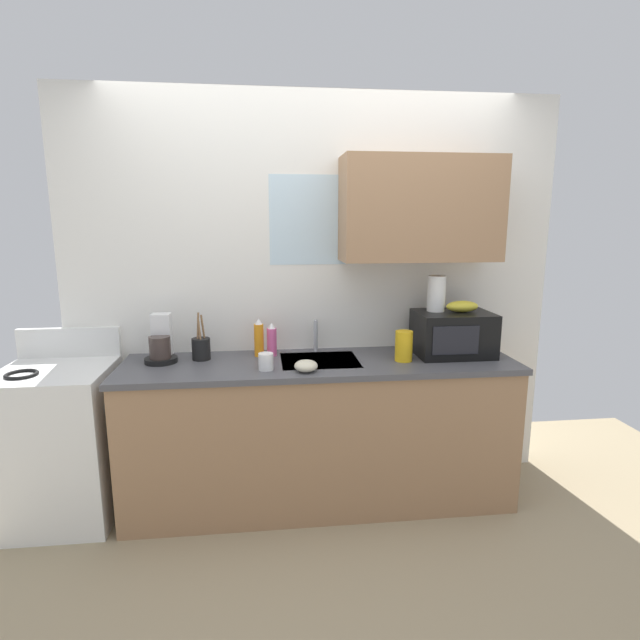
{
  "coord_description": "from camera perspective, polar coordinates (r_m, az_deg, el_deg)",
  "views": [
    {
      "loc": [
        -0.33,
        -2.86,
        1.73
      ],
      "look_at": [
        0.0,
        0.0,
        1.15
      ],
      "focal_mm": 28.16,
      "sensor_mm": 36.0,
      "label": 1
    }
  ],
  "objects": [
    {
      "name": "kitchen_wall_assembly",
      "position": [
        3.23,
        1.53,
        4.76
      ],
      "size": [
        3.11,
        0.42,
        2.5
      ],
      "color": "white",
      "rests_on": "ground"
    },
    {
      "name": "counter_unit",
      "position": [
        3.15,
        -0.0,
        -12.43
      ],
      "size": [
        2.34,
        0.63,
        0.9
      ],
      "color": "#9E7551",
      "rests_on": "ground"
    },
    {
      "name": "sink_faucet",
      "position": [
        3.21,
        -0.52,
        -1.78
      ],
      "size": [
        0.03,
        0.03,
        0.2
      ],
      "primitive_type": "cylinder",
      "color": "#B2B5BA",
      "rests_on": "counter_unit"
    },
    {
      "name": "stove_range",
      "position": [
        3.35,
        -27.39,
        -12.27
      ],
      "size": [
        0.6,
        0.6,
        1.08
      ],
      "color": "white",
      "rests_on": "ground"
    },
    {
      "name": "microwave",
      "position": [
        3.21,
        14.87,
        -1.5
      ],
      "size": [
        0.46,
        0.35,
        0.27
      ],
      "color": "black",
      "rests_on": "counter_unit"
    },
    {
      "name": "banana_bunch",
      "position": [
        3.2,
        15.85,
        1.5
      ],
      "size": [
        0.2,
        0.11,
        0.07
      ],
      "primitive_type": "ellipsoid",
      "color": "gold",
      "rests_on": "microwave"
    },
    {
      "name": "paper_towel_roll",
      "position": [
        3.18,
        13.09,
        2.95
      ],
      "size": [
        0.11,
        0.11,
        0.22
      ],
      "primitive_type": "cylinder",
      "color": "white",
      "rests_on": "microwave"
    },
    {
      "name": "coffee_maker",
      "position": [
        3.12,
        -17.61,
        -2.62
      ],
      "size": [
        0.19,
        0.21,
        0.28
      ],
      "color": "black",
      "rests_on": "counter_unit"
    },
    {
      "name": "dish_soap_bottle_pink",
      "position": [
        3.11,
        -5.5,
        -2.32
      ],
      "size": [
        0.06,
        0.06,
        0.21
      ],
      "color": "#E55999",
      "rests_on": "counter_unit"
    },
    {
      "name": "dish_soap_bottle_orange",
      "position": [
        3.1,
        -6.96,
        -2.1
      ],
      "size": [
        0.06,
        0.06,
        0.24
      ],
      "color": "orange",
      "rests_on": "counter_unit"
    },
    {
      "name": "cereal_canister",
      "position": [
        3.03,
        9.5,
        -2.93
      ],
      "size": [
        0.1,
        0.1,
        0.18
      ],
      "primitive_type": "cylinder",
      "color": "gold",
      "rests_on": "counter_unit"
    },
    {
      "name": "mug_white",
      "position": [
        2.83,
        -6.16,
        -4.72
      ],
      "size": [
        0.08,
        0.08,
        0.09
      ],
      "primitive_type": "cylinder",
      "color": "white",
      "rests_on": "counter_unit"
    },
    {
      "name": "utensil_crock",
      "position": [
        3.1,
        -13.36,
        -3.12
      ],
      "size": [
        0.11,
        0.11,
        0.29
      ],
      "color": "black",
      "rests_on": "counter_unit"
    },
    {
      "name": "small_bowl",
      "position": [
        2.79,
        -1.6,
        -5.23
      ],
      "size": [
        0.13,
        0.13,
        0.06
      ],
      "primitive_type": "ellipsoid",
      "color": "beige",
      "rests_on": "counter_unit"
    }
  ]
}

